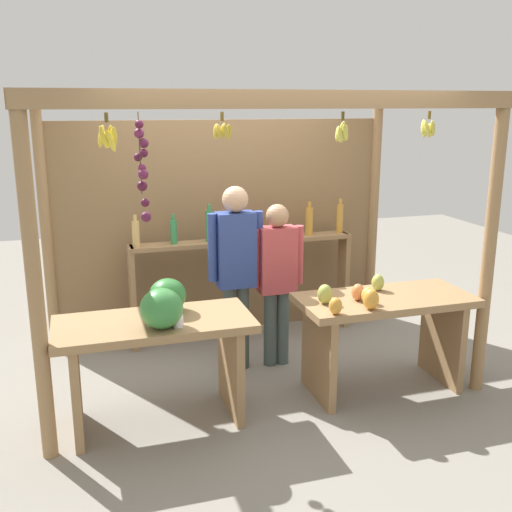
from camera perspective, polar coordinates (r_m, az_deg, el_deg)
The scene contains 7 objects.
ground_plane at distance 5.41m, azimuth -0.59°, elevation -10.48°, with size 12.00×12.00×0.00m, color gray.
market_stall at distance 5.43m, azimuth -2.05°, elevation 4.73°, with size 3.45×2.00×2.36m.
fruit_counter_left at distance 4.33m, azimuth -9.37°, elevation -7.55°, with size 1.40×0.70×1.07m.
fruit_counter_right at distance 4.89m, azimuth 11.91°, elevation -6.05°, with size 1.40×0.65×0.95m.
bottle_shelf_unit at distance 5.83m, azimuth -1.07°, elevation -0.17°, with size 2.21×0.22×1.36m.
vendor_man at distance 5.06m, azimuth -1.95°, elevation -0.58°, with size 0.48×0.22×1.62m.
vendor_woman at distance 5.18m, azimuth 2.00°, elevation -1.53°, with size 0.48×0.20×1.45m.
Camera 1 is at (-1.38, -4.71, 2.28)m, focal length 41.86 mm.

